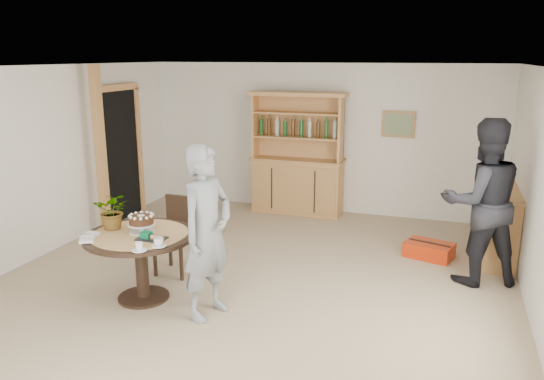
{
  "coord_description": "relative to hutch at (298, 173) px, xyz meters",
  "views": [
    {
      "loc": [
        2.07,
        -5.2,
        2.62
      ],
      "look_at": [
        0.11,
        0.64,
        1.05
      ],
      "focal_mm": 35.0,
      "sensor_mm": 36.0,
      "label": 1
    }
  ],
  "objects": [
    {
      "name": "adult_person",
      "position": [
        2.8,
        -2.09,
        0.29
      ],
      "size": [
        1.15,
        1.04,
        1.95
      ],
      "primitive_type": "imported",
      "rotation": [
        0.0,
        0.0,
        3.52
      ],
      "color": "black",
      "rests_on": "ground"
    },
    {
      "name": "doorway",
      "position": [
        -2.63,
        -1.24,
        0.42
      ],
      "size": [
        0.13,
        1.1,
        2.18
      ],
      "color": "black",
      "rests_on": "ground"
    },
    {
      "name": "red_suitcase",
      "position": [
        2.25,
        -1.47,
        -0.59
      ],
      "size": [
        0.69,
        0.55,
        0.21
      ],
      "rotation": [
        0.0,
        0.0,
        -0.28
      ],
      "color": "red",
      "rests_on": "ground"
    },
    {
      "name": "sideboard",
      "position": [
        3.04,
        -1.24,
        -0.22
      ],
      "size": [
        0.54,
        1.26,
        0.94
      ],
      "color": "tan",
      "rests_on": "ground"
    },
    {
      "name": "pine_post",
      "position": [
        -2.4,
        -2.04,
        0.56
      ],
      "size": [
        0.12,
        0.12,
        2.5
      ],
      "primitive_type": "cube",
      "color": "tan",
      "rests_on": "ground"
    },
    {
      "name": "coffee_cup_a",
      "position": [
        -0.3,
        -4.04,
        0.11
      ],
      "size": [
        0.15,
        0.15,
        0.09
      ],
      "color": "white",
      "rests_on": "dining_table"
    },
    {
      "name": "napkins",
      "position": [
        -1.11,
        -4.08,
        0.09
      ],
      "size": [
        0.24,
        0.33,
        0.03
      ],
      "color": "white",
      "rests_on": "dining_table"
    },
    {
      "name": "ground",
      "position": [
        0.3,
        -3.24,
        -0.69
      ],
      "size": [
        7.0,
        7.0,
        0.0
      ],
      "primitive_type": "plane",
      "color": "tan",
      "rests_on": "ground"
    },
    {
      "name": "room_shell",
      "position": [
        0.3,
        -3.23,
        1.05
      ],
      "size": [
        6.04,
        7.04,
        2.52
      ],
      "color": "white",
      "rests_on": "ground"
    },
    {
      "name": "gift_tray",
      "position": [
        -0.48,
        -3.89,
        0.1
      ],
      "size": [
        0.3,
        0.2,
        0.08
      ],
      "color": "black",
      "rests_on": "dining_table"
    },
    {
      "name": "dining_chair",
      "position": [
        -0.7,
        -2.93,
        -0.15
      ],
      "size": [
        0.43,
        0.43,
        0.95
      ],
      "rotation": [
        0.0,
        0.0,
        -0.02
      ],
      "color": "black",
      "rests_on": "ground"
    },
    {
      "name": "teen_boy",
      "position": [
        0.15,
        -3.86,
        0.2
      ],
      "size": [
        0.59,
        0.75,
        1.79
      ],
      "primitive_type": "imported",
      "rotation": [
        0.0,
        0.0,
        1.29
      ],
      "color": "gray",
      "rests_on": "ground"
    },
    {
      "name": "birthday_cake",
      "position": [
        -0.7,
        -3.71,
        0.19
      ],
      "size": [
        0.3,
        0.3,
        0.2
      ],
      "color": "white",
      "rests_on": "dining_table"
    },
    {
      "name": "hutch",
      "position": [
        0.0,
        0.0,
        0.0
      ],
      "size": [
        1.62,
        0.54,
        2.04
      ],
      "color": "tan",
      "rests_on": "ground"
    },
    {
      "name": "flower_vase",
      "position": [
        -1.05,
        -3.71,
        0.28
      ],
      "size": [
        0.47,
        0.44,
        0.42
      ],
      "primitive_type": "imported",
      "rotation": [
        0.0,
        0.0,
        0.35
      ],
      "color": "#3F7233",
      "rests_on": "dining_table"
    },
    {
      "name": "dining_table",
      "position": [
        -0.7,
        -3.76,
        -0.08
      ],
      "size": [
        1.2,
        1.2,
        0.76
      ],
      "color": "black",
      "rests_on": "ground"
    },
    {
      "name": "coffee_cup_b",
      "position": [
        -0.42,
        -4.21,
        0.11
      ],
      "size": [
        0.15,
        0.15,
        0.08
      ],
      "color": "white",
      "rests_on": "dining_table"
    }
  ]
}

